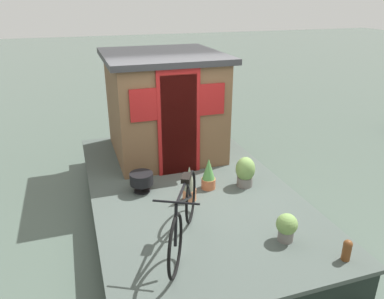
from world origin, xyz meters
TOP-DOWN VIEW (x-y plane):
  - ground_plane at (0.00, 0.00)m, footprint 60.00×60.00m
  - houseboat_deck at (0.00, 0.00)m, footprint 5.21×3.05m
  - houseboat_cabin at (1.49, 0.00)m, footprint 2.19×2.09m
  - bicycle at (-1.44, 0.51)m, footprint 1.59×0.85m
  - potted_plant_thyme at (-1.77, -0.71)m, footprint 0.27×0.27m
  - potted_plant_basil at (-0.20, -0.27)m, footprint 0.22×0.22m
  - potted_plant_sage at (-0.30, -0.86)m, footprint 0.31×0.31m
  - potted_plant_fern at (-0.45, 0.12)m, footprint 0.20×0.20m
  - charcoal_grill at (0.03, 0.75)m, footprint 0.36×0.36m
  - mooring_bollard at (-2.31, -1.18)m, footprint 0.11×0.11m

SIDE VIEW (x-z plane):
  - ground_plane at x=0.00m, z-range 0.00..0.00m
  - houseboat_deck at x=0.00m, z-range 0.00..0.49m
  - mooring_bollard at x=-2.31m, z-range 0.50..0.77m
  - potted_plant_thyme at x=-1.77m, z-range 0.51..0.87m
  - charcoal_grill at x=0.03m, z-range 0.54..0.86m
  - potted_plant_basil at x=-0.20m, z-range 0.48..0.99m
  - potted_plant_sage at x=-0.30m, z-range 0.49..0.98m
  - potted_plant_fern at x=-0.45m, z-range 0.48..1.03m
  - bicycle at x=-1.44m, z-range 0.46..1.31m
  - houseboat_cabin at x=1.49m, z-range 0.50..2.39m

